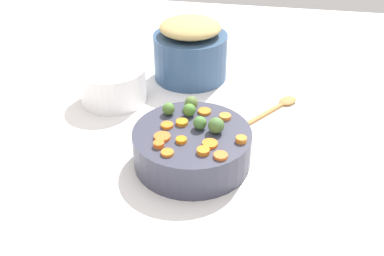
{
  "coord_description": "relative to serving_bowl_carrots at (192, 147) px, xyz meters",
  "views": [
    {
      "loc": [
        0.13,
        -0.85,
        0.67
      ],
      "look_at": [
        -0.03,
        -0.03,
        0.12
      ],
      "focal_mm": 40.56,
      "sensor_mm": 36.0,
      "label": 1
    }
  ],
  "objects": [
    {
      "name": "tabletop",
      "position": [
        0.03,
        0.03,
        -0.05
      ],
      "size": [
        2.4,
        2.4,
        0.02
      ],
      "primitive_type": "cube",
      "color": "white",
      "rests_on": "ground"
    },
    {
      "name": "serving_bowl_carrots",
      "position": [
        0.0,
        0.0,
        0.0
      ],
      "size": [
        0.28,
        0.28,
        0.09
      ],
      "primitive_type": "cylinder",
      "color": "#3A3C4C",
      "rests_on": "tabletop"
    },
    {
      "name": "metal_pot",
      "position": [
        -0.09,
        0.45,
        0.03
      ],
      "size": [
        0.24,
        0.24,
        0.15
      ],
      "primitive_type": "cylinder",
      "color": "#304D72",
      "rests_on": "tabletop"
    },
    {
      "name": "stuffing_mound",
      "position": [
        -0.09,
        0.45,
        0.13
      ],
      "size": [
        0.19,
        0.19,
        0.05
      ],
      "primitive_type": "ellipsoid",
      "color": "tan",
      "rests_on": "metal_pot"
    },
    {
      "name": "carrot_slice_0",
      "position": [
        0.04,
        -0.08,
        0.05
      ],
      "size": [
        0.04,
        0.04,
        0.01
      ],
      "primitive_type": "cylinder",
      "rotation": [
        0.0,
        0.0,
        5.02
      ],
      "color": "orange",
      "rests_on": "serving_bowl_carrots"
    },
    {
      "name": "carrot_slice_1",
      "position": [
        0.05,
        -0.05,
        0.05
      ],
      "size": [
        0.04,
        0.04,
        0.01
      ],
      "primitive_type": "cylinder",
      "rotation": [
        0.0,
        0.0,
        2.8
      ],
      "color": "orange",
      "rests_on": "serving_bowl_carrots"
    },
    {
      "name": "carrot_slice_2",
      "position": [
        0.08,
        -0.08,
        0.05
      ],
      "size": [
        0.03,
        0.03,
        0.01
      ],
      "primitive_type": "cylinder",
      "rotation": [
        0.0,
        0.0,
        1.7
      ],
      "color": "orange",
      "rests_on": "serving_bowl_carrots"
    },
    {
      "name": "carrot_slice_3",
      "position": [
        0.07,
        0.07,
        0.05
      ],
      "size": [
        0.04,
        0.04,
        0.01
      ],
      "primitive_type": "cylinder",
      "rotation": [
        0.0,
        0.0,
        5.27
      ],
      "color": "orange",
      "rests_on": "serving_bowl_carrots"
    },
    {
      "name": "carrot_slice_4",
      "position": [
        -0.03,
        0.03,
        0.05
      ],
      "size": [
        0.03,
        0.03,
        0.01
      ],
      "primitive_type": "cylinder",
      "rotation": [
        0.0,
        0.0,
        1.52
      ],
      "color": "orange",
      "rests_on": "serving_bowl_carrots"
    },
    {
      "name": "carrot_slice_5",
      "position": [
        -0.04,
        -0.1,
        0.05
      ],
      "size": [
        0.04,
        0.04,
        0.01
      ],
      "primitive_type": "cylinder",
      "rotation": [
        0.0,
        0.0,
        3.65
      ],
      "color": "orange",
      "rests_on": "serving_bowl_carrots"
    },
    {
      "name": "carrot_slice_6",
      "position": [
        -0.02,
        -0.04,
        0.05
      ],
      "size": [
        0.03,
        0.03,
        0.01
      ],
      "primitive_type": "cylinder",
      "rotation": [
        0.0,
        0.0,
        5.2
      ],
      "color": "orange",
      "rests_on": "serving_bowl_carrots"
    },
    {
      "name": "carrot_slice_7",
      "position": [
        -0.06,
        -0.07,
        0.05
      ],
      "size": [
        0.03,
        0.03,
        0.01
      ],
      "primitive_type": "cylinder",
      "rotation": [
        0.0,
        0.0,
        4.67
      ],
      "color": "orange",
      "rests_on": "serving_bowl_carrots"
    },
    {
      "name": "carrot_slice_8",
      "position": [
        -0.06,
        -0.04,
        0.05
      ],
      "size": [
        0.04,
        0.04,
        0.01
      ],
      "primitive_type": "cylinder",
      "rotation": [
        0.0,
        0.0,
        3.02
      ],
      "color": "orange",
      "rests_on": "serving_bowl_carrots"
    },
    {
      "name": "carrot_slice_9",
      "position": [
        -0.06,
        0.01,
        0.05
      ],
      "size": [
        0.04,
        0.04,
        0.01
      ],
      "primitive_type": "cylinder",
      "rotation": [
        0.0,
        0.0,
        5.1
      ],
      "color": "orange",
      "rests_on": "serving_bowl_carrots"
    },
    {
      "name": "carrot_slice_10",
      "position": [
        0.12,
        -0.02,
        0.05
      ],
      "size": [
        0.03,
        0.03,
        0.01
      ],
      "primitive_type": "cylinder",
      "rotation": [
        0.0,
        0.0,
        5.36
      ],
      "color": "orange",
      "rests_on": "serving_bowl_carrots"
    },
    {
      "name": "carrot_slice_11",
      "position": [
        0.01,
        0.09,
        0.05
      ],
      "size": [
        0.05,
        0.05,
        0.01
      ],
      "primitive_type": "cylinder",
      "rotation": [
        0.0,
        0.0,
        2.22
      ],
      "color": "orange",
      "rests_on": "serving_bowl_carrots"
    },
    {
      "name": "brussels_sprout_0",
      "position": [
        -0.02,
        0.1,
        0.06
      ],
      "size": [
        0.03,
        0.03,
        0.03
      ],
      "primitive_type": "sphere",
      "color": "#597236",
      "rests_on": "serving_bowl_carrots"
    },
    {
      "name": "brussels_sprout_1",
      "position": [
        -0.02,
        0.07,
        0.06
      ],
      "size": [
        0.03,
        0.03,
        0.03
      ],
      "primitive_type": "sphere",
      "color": "#4C8432",
      "rests_on": "serving_bowl_carrots"
    },
    {
      "name": "brussels_sprout_2",
      "position": [
        0.06,
        0.01,
        0.06
      ],
      "size": [
        0.04,
        0.04,
        0.04
      ],
      "primitive_type": "sphere",
      "color": "#4C7439",
      "rests_on": "serving_bowl_carrots"
    },
    {
      "name": "brussels_sprout_3",
      "position": [
        0.02,
        0.02,
        0.06
      ],
      "size": [
        0.03,
        0.03,
        0.03
      ],
      "primitive_type": "sphere",
      "color": "#4B823A",
      "rests_on": "serving_bowl_carrots"
    },
    {
      "name": "brussels_sprout_4",
      "position": [
        -0.07,
        0.07,
        0.06
      ],
      "size": [
        0.03,
        0.03,
        0.03
      ],
      "primitive_type": "sphere",
      "color": "#4F7D35",
      "rests_on": "serving_bowl_carrots"
    },
    {
      "name": "wooden_spoon",
      "position": [
        0.2,
        0.3,
        -0.04
      ],
      "size": [
        0.17,
        0.22,
        0.01
      ],
      "color": "#B17C42",
      "rests_on": "tabletop"
    },
    {
      "name": "casserole_dish",
      "position": [
        -0.29,
        0.26,
        0.01
      ],
      "size": [
        0.2,
        0.2,
        0.1
      ],
      "primitive_type": "cylinder",
      "color": "white",
      "rests_on": "tabletop"
    },
    {
      "name": "dish_towel",
      "position": [
        -0.28,
        -0.29,
        -0.04
      ],
      "size": [
        0.18,
        0.2,
        0.01
      ],
      "primitive_type": "cube",
      "rotation": [
        0.0,
        0.0,
        0.39
      ],
      "color": "silver",
      "rests_on": "tabletop"
    }
  ]
}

